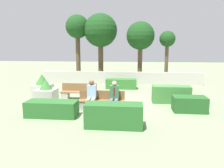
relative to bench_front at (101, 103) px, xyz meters
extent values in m
plane|color=gray|center=(0.45, 1.01, -0.32)|extent=(60.00, 60.00, 0.00)
cube|color=#B7B2A8|center=(0.45, 6.68, 0.14)|extent=(11.71, 0.30, 0.93)
cube|color=brown|center=(0.00, -0.05, 0.08)|extent=(2.02, 0.44, 0.05)
cube|color=brown|center=(0.00, 0.20, 0.31)|extent=(2.02, 0.04, 0.40)
cube|color=#B7B2A8|center=(-0.78, -0.05, -0.13)|extent=(0.36, 0.40, 0.38)
cube|color=#B7B2A8|center=(0.78, -0.05, -0.13)|extent=(0.36, 0.40, 0.38)
cube|color=brown|center=(-1.47, 1.71, 0.08)|extent=(1.87, 0.44, 0.05)
cube|color=brown|center=(-1.47, 1.96, 0.31)|extent=(1.87, 0.04, 0.40)
cube|color=#B7B2A8|center=(-2.17, 1.71, -0.13)|extent=(0.36, 0.40, 0.38)
cube|color=#B7B2A8|center=(-0.76, 1.71, -0.13)|extent=(0.36, 0.40, 0.38)
cube|color=#515B70|center=(0.47, -0.26, 0.17)|extent=(0.14, 0.46, 0.13)
cube|color=#515B70|center=(0.67, -0.26, 0.17)|extent=(0.14, 0.46, 0.13)
cube|color=#515B70|center=(0.45, -0.49, -0.04)|extent=(0.11, 0.11, 0.56)
cube|color=#515B70|center=(0.69, -0.49, -0.04)|extent=(0.11, 0.11, 0.56)
cube|color=#3D6B42|center=(0.57, -0.02, 0.51)|extent=(0.38, 0.22, 0.54)
sphere|color=beige|center=(0.57, -0.04, 0.88)|extent=(0.20, 0.20, 0.20)
cube|color=maroon|center=(0.57, -0.13, 0.53)|extent=(0.06, 0.01, 0.35)
cube|color=#B2A893|center=(-0.52, -0.26, 0.17)|extent=(0.14, 0.46, 0.13)
cube|color=#B2A893|center=(-0.32, -0.26, 0.17)|extent=(0.14, 0.46, 0.13)
cube|color=#B2A893|center=(-0.54, -0.49, -0.04)|extent=(0.11, 0.11, 0.56)
cube|color=#B2A893|center=(-0.30, -0.49, -0.04)|extent=(0.11, 0.11, 0.56)
cube|color=#9EBCE0|center=(-0.42, -0.02, 0.51)|extent=(0.38, 0.22, 0.54)
sphere|color=brown|center=(-0.42, -0.04, 0.89)|extent=(0.23, 0.23, 0.23)
cube|color=#3D7A38|center=(3.23, 1.60, 0.09)|extent=(1.83, 0.72, 0.84)
cube|color=#286028|center=(-1.82, -1.09, -0.01)|extent=(2.00, 0.81, 0.62)
cube|color=#235623|center=(3.77, 0.14, 0.00)|extent=(1.38, 0.81, 0.65)
cube|color=#286028|center=(0.73, -2.00, 0.09)|extent=(1.96, 0.76, 0.83)
cube|color=#33702D|center=(0.57, 5.03, 0.00)|extent=(2.01, 0.74, 0.65)
cube|color=#B7B2A8|center=(-2.68, 0.48, 0.06)|extent=(0.89, 0.89, 0.77)
cone|color=#387533|center=(-2.68, 0.48, 0.68)|extent=(0.62, 0.62, 0.46)
cube|color=#B7B2A8|center=(-3.66, 2.31, 0.01)|extent=(0.97, 0.97, 0.67)
cone|color=#387533|center=(-3.66, 2.31, 0.64)|extent=(0.72, 0.72, 0.60)
cylinder|color=brown|center=(-3.19, 8.51, 1.59)|extent=(0.37, 0.37, 3.82)
sphere|color=#194219|center=(-3.19, 8.51, 4.01)|extent=(1.88, 1.88, 1.88)
cylinder|color=brown|center=(-1.32, 8.55, 1.33)|extent=(0.41, 0.41, 3.30)
sphere|color=#194219|center=(-1.32, 8.55, 3.71)|extent=(2.66, 2.66, 2.66)
cylinder|color=brown|center=(1.84, 8.03, 1.17)|extent=(0.35, 0.35, 2.99)
sphere|color=#194219|center=(1.84, 8.03, 3.25)|extent=(2.14, 2.14, 2.14)
cylinder|color=brown|center=(3.85, 7.84, 1.17)|extent=(0.26, 0.26, 2.99)
sphere|color=#194219|center=(3.85, 7.84, 2.99)|extent=(1.19, 1.19, 1.19)
camera|label=1|loc=(1.39, -9.15, 2.40)|focal=35.00mm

